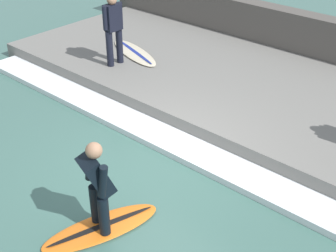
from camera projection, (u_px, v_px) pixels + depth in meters
The scene contains 8 objects.
ground_plane at pixel (155, 168), 8.16m from camera, with size 28.00×28.00×0.00m, color #426B60.
concrete_ledge at pixel (258, 94), 10.20m from camera, with size 4.40×12.65×0.37m, color slate.
back_wall at pixel (313, 42), 11.53m from camera, with size 0.50×13.28×1.33m, color #544F49.
wave_foam_crest at pixel (183, 147), 8.61m from camera, with size 0.72×12.02×0.12m, color white.
surfboard_riding at pixel (101, 228), 6.84m from camera, with size 1.90×1.11×0.07m.
surfer_riding at pixel (97, 183), 6.41m from camera, with size 0.54×0.63×1.45m.
surfer_waiting_near at pixel (113, 26), 10.65m from camera, with size 0.56×0.25×1.65m.
surfboard_waiting_near at pixel (134, 52), 11.66m from camera, with size 1.17×2.08×0.07m.
Camera 1 is at (-4.83, -4.53, 4.84)m, focal length 50.00 mm.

